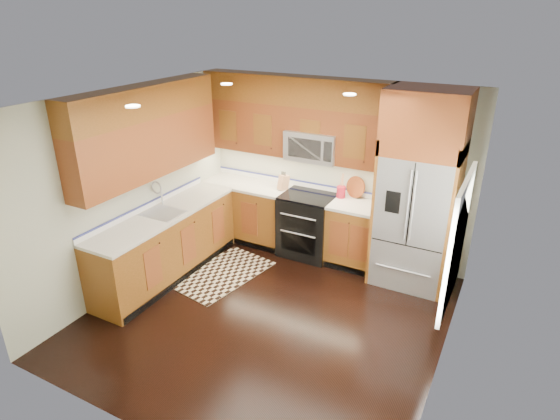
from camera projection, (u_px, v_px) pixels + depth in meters
The scene contains 16 objects.
ground at pixel (268, 315), 5.71m from camera, with size 4.00×4.00×0.00m, color black.
wall_back at pixel (334, 168), 6.81m from camera, with size 4.00×0.02×2.60m, color #B7BBA8.
wall_left at pixel (132, 189), 6.05m from camera, with size 0.02×4.00×2.60m, color #B7BBA8.
wall_right at pixel (454, 261), 4.33m from camera, with size 0.02×4.00×2.60m, color #B7BBA8.
window at pixel (457, 242), 4.46m from camera, with size 0.04×1.10×1.30m.
base_cabinets at pixel (224, 233), 6.79m from camera, with size 2.85×3.00×0.90m.
countertop at pixel (235, 202), 6.63m from camera, with size 2.86×3.01×0.04m.
upper_cabinets at pixel (231, 123), 6.28m from camera, with size 2.85×3.00×1.15m.
range at pixel (307, 225), 6.98m from camera, with size 0.76×0.67×0.95m.
microwave at pixel (313, 146), 6.61m from camera, with size 0.76×0.40×0.42m.
refrigerator at pixel (418, 191), 5.95m from camera, with size 0.98×0.75×2.60m.
sink_faucet at pixel (162, 208), 6.24m from camera, with size 0.54×0.44×0.37m.
rug at pixel (222, 273), 6.60m from camera, with size 0.83×1.39×0.01m, color black.
knife_block at pixel (283, 182), 6.99m from camera, with size 0.14×0.17×0.28m.
utensil_crock at pixel (341, 189), 6.69m from camera, with size 0.17×0.17×0.36m.
cutting_board at pixel (355, 196), 6.74m from camera, with size 0.32×0.32×0.02m, color brown.
Camera 1 is at (2.34, -4.10, 3.46)m, focal length 30.00 mm.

